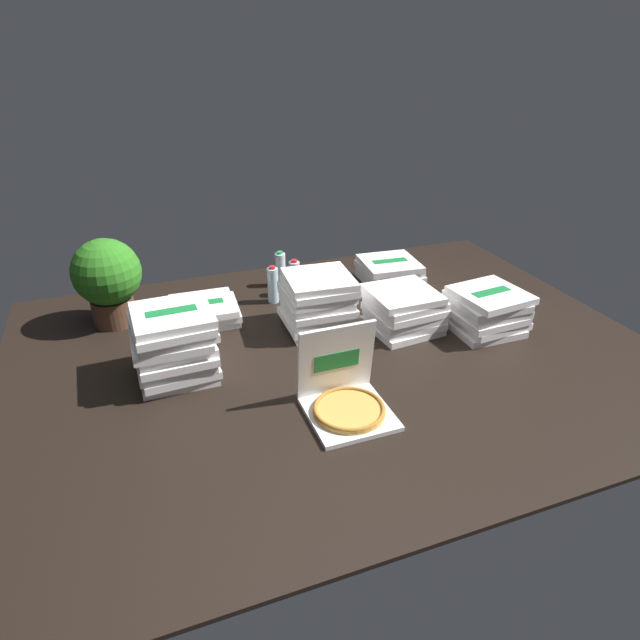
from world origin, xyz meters
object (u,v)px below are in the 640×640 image
water_bottle_1 (273,285)px  potted_plant (107,278)px  pizza_stack_left_mid (174,344)px  water_bottle_0 (295,278)px  pizza_stack_right_far (390,271)px  pizza_stack_left_near (486,310)px  pizza_stack_center_near (404,310)px  open_pizza_box (346,398)px  pizza_stack_center_far (205,311)px  water_bottle_2 (280,269)px  pizza_stack_right_mid (318,302)px

water_bottle_1 → potted_plant: size_ratio=0.47×
pizza_stack_left_mid → water_bottle_1: (0.64, 0.61, -0.06)m
water_bottle_0 → potted_plant: (-1.05, 0.00, 0.16)m
pizza_stack_right_far → water_bottle_1: (-0.78, -0.02, 0.03)m
pizza_stack_left_near → water_bottle_0: 1.14m
water_bottle_1 → pizza_stack_right_far: bearing=1.4°
pizza_stack_center_near → water_bottle_1: 0.80m
open_pizza_box → pizza_stack_center_far: 1.12m
pizza_stack_center_far → water_bottle_2: bearing=29.8°
pizza_stack_center_far → pizza_stack_center_near: pizza_stack_center_near is taller
open_pizza_box → potted_plant: bearing=126.7°
open_pizza_box → pizza_stack_right_far: 1.40m
pizza_stack_left_mid → pizza_stack_center_near: pizza_stack_left_mid is taller
pizza_stack_right_mid → pizza_stack_center_near: pizza_stack_right_mid is taller
potted_plant → pizza_stack_center_far: bearing=-17.0°
pizza_stack_right_far → pizza_stack_left_near: bearing=-75.5°
pizza_stack_right_far → water_bottle_0: water_bottle_0 is taller
open_pizza_box → pizza_stack_right_far: open_pizza_box is taller
pizza_stack_center_far → pizza_stack_left_near: bearing=-24.5°
pizza_stack_center_far → pizza_stack_right_mid: size_ratio=0.99×
pizza_stack_right_far → potted_plant: bearing=178.8°
pizza_stack_center_far → pizza_stack_center_near: (0.99, -0.47, 0.06)m
pizza_stack_right_mid → potted_plant: potted_plant is taller
open_pizza_box → pizza_stack_right_mid: bearing=78.5°
pizza_stack_right_mid → pizza_stack_center_near: 0.46m
pizza_stack_left_mid → pizza_stack_right_mid: size_ratio=0.99×
water_bottle_1 → pizza_stack_center_far: bearing=-167.7°
pizza_stack_right_far → water_bottle_0: bearing=177.1°
pizza_stack_center_far → potted_plant: size_ratio=0.79×
pizza_stack_center_near → water_bottle_0: bearing=123.9°
water_bottle_2 → potted_plant: 1.04m
pizza_stack_left_near → pizza_stack_right_far: size_ratio=1.02×
water_bottle_0 → pizza_stack_right_far: bearing=-2.9°
open_pizza_box → pizza_stack_left_near: 1.07m
pizza_stack_right_far → water_bottle_2: 0.70m
pizza_stack_right_far → water_bottle_1: 0.78m
water_bottle_0 → water_bottle_1: same height
pizza_stack_right_mid → potted_plant: bearing=157.0°
pizza_stack_left_near → pizza_stack_right_mid: 0.90m
pizza_stack_left_near → water_bottle_1: water_bottle_1 is taller
pizza_stack_right_far → pizza_stack_center_near: (-0.22, -0.59, 0.04)m
pizza_stack_left_mid → open_pizza_box: bearing=-39.9°
water_bottle_0 → pizza_stack_left_near: bearing=-43.4°
pizza_stack_center_far → pizza_stack_center_near: 1.10m
pizza_stack_left_near → water_bottle_1: bearing=143.2°
open_pizza_box → pizza_stack_left_mid: 0.83m
pizza_stack_left_mid → pizza_stack_right_far: 1.56m
pizza_stack_left_mid → water_bottle_0: bearing=39.5°
open_pizza_box → water_bottle_0: (0.16, 1.19, 0.04)m
open_pizza_box → potted_plant: (-0.89, 1.19, 0.20)m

